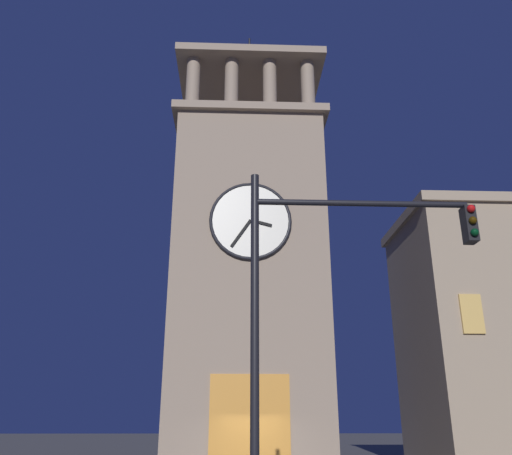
% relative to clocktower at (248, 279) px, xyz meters
% --- Properties ---
extents(clocktower, '(7.66, 7.30, 23.51)m').
position_rel_clocktower_xyz_m(clocktower, '(0.00, 0.00, 0.00)').
color(clocktower, gray).
rests_on(clocktower, ground_plane).
extents(traffic_signal_near, '(4.46, 0.41, 6.84)m').
position_rel_clocktower_xyz_m(traffic_signal_near, '(-1.04, 15.86, -4.34)').
color(traffic_signal_near, black).
rests_on(traffic_signal_near, ground_plane).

